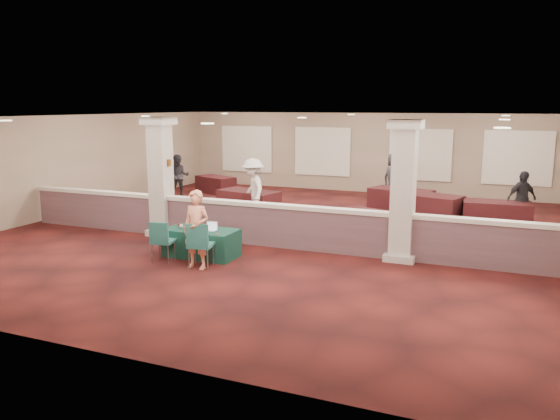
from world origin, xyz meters
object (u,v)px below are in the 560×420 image
at_px(far_table_front_right, 497,214).
at_px(conf_chair_main, 199,242).
at_px(attendee_a, 179,176).
at_px(attendee_c, 522,199).
at_px(attendee_d, 394,179).
at_px(far_table_front_left, 249,203).
at_px(far_table_back_right, 427,207).
at_px(near_table, 201,243).
at_px(conf_chair_side, 161,238).
at_px(far_table_back_left, 216,185).
at_px(woman, 196,230).
at_px(attendee_b, 253,190).
at_px(far_table_back_center, 401,201).
at_px(far_table_front_center, 375,225).

bearing_deg(far_table_front_right, conf_chair_main, -130.75).
height_order(attendee_a, attendee_c, same).
distance_m(far_table_front_right, attendee_d, 4.25).
distance_m(far_table_front_left, far_table_back_right, 5.63).
relative_size(far_table_front_right, attendee_c, 1.14).
distance_m(near_table, conf_chair_side, 0.99).
bearing_deg(far_table_back_left, attendee_d, -0.35).
height_order(conf_chair_main, far_table_front_left, conf_chair_main).
height_order(conf_chair_side, far_table_back_right, conf_chair_side).
distance_m(woman, far_table_front_left, 5.94).
bearing_deg(attendee_d, attendee_a, 35.97).
bearing_deg(attendee_b, far_table_front_left, 174.78).
bearing_deg(woman, attendee_c, 50.83).
bearing_deg(far_table_back_center, far_table_back_left, 169.64).
bearing_deg(attendee_a, attendee_c, -31.31).
bearing_deg(attendee_b, far_table_back_left, -179.36).
bearing_deg(far_table_back_left, attendee_b, -49.19).
height_order(near_table, attendee_c, attendee_c).
bearing_deg(near_table, attendee_b, 98.87).
xyz_separation_m(far_table_back_center, attendee_c, (3.61, -0.66, 0.42)).
relative_size(far_table_front_left, far_table_back_center, 0.99).
xyz_separation_m(conf_chair_side, far_table_back_right, (4.95, 6.95, -0.15)).
relative_size(woman, far_table_back_left, 1.04).
distance_m(conf_chair_main, far_table_back_left, 10.45).
bearing_deg(far_table_front_left, far_table_back_right, 13.62).
bearing_deg(far_table_back_right, near_table, -125.14).
bearing_deg(conf_chair_side, far_table_back_center, 52.35).
bearing_deg(far_table_front_center, woman, -125.86).
distance_m(conf_chair_side, far_table_front_center, 5.69).
bearing_deg(far_table_front_left, attendee_a, 152.01).
relative_size(near_table, conf_chair_main, 1.67).
relative_size(conf_chair_side, far_table_back_left, 0.57).
height_order(conf_chair_side, attendee_c, attendee_c).
distance_m(conf_chair_main, conf_chair_side, 1.05).
relative_size(attendee_a, attendee_d, 0.88).
relative_size(conf_chair_main, far_table_back_center, 0.51).
relative_size(far_table_front_right, attendee_a, 1.14).
relative_size(far_table_back_center, far_table_back_right, 0.99).
bearing_deg(attendee_c, far_table_front_left, 152.82).
bearing_deg(far_table_back_left, attendee_a, -119.11).
bearing_deg(attendee_b, attendee_a, -162.43).
bearing_deg(conf_chair_main, far_table_front_center, 42.09).
bearing_deg(far_table_back_right, woman, -119.38).
height_order(near_table, far_table_back_right, far_table_back_right).
relative_size(far_table_front_right, far_table_back_right, 0.93).
distance_m(conf_chair_main, attendee_a, 9.63).
bearing_deg(far_table_back_center, far_table_front_right, -19.20).
height_order(conf_chair_side, attendee_d, attendee_d).
height_order(conf_chair_side, attendee_b, attendee_b).
distance_m(woman, far_table_back_center, 8.45).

